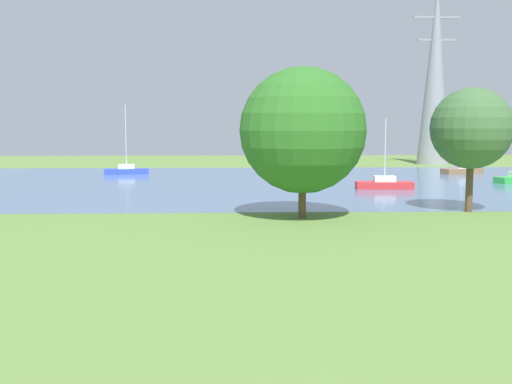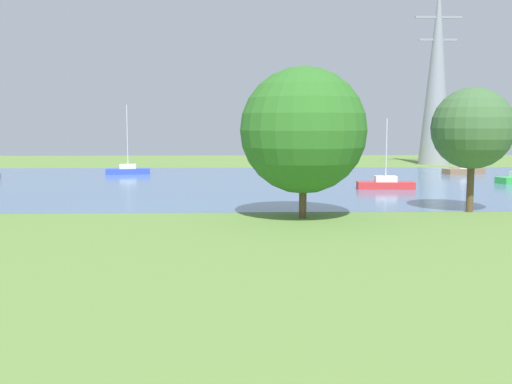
% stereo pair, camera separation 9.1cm
% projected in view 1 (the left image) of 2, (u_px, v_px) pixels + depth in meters
% --- Properties ---
extents(ground_plane, '(160.00, 160.00, 0.00)m').
position_uv_depth(ground_plane, '(262.00, 236.00, 29.99)').
color(ground_plane, olive).
extents(water_surface, '(140.00, 40.00, 0.02)m').
position_uv_depth(water_surface, '(249.00, 182.00, 57.81)').
color(water_surface, slate).
rests_on(water_surface, ground).
extents(sailboat_red, '(4.88, 1.78, 5.96)m').
position_uv_depth(sailboat_red, '(384.00, 184.00, 51.96)').
color(sailboat_red, red).
rests_on(sailboat_red, water_surface).
extents(sailboat_blue, '(4.96, 2.14, 7.62)m').
position_uv_depth(sailboat_blue, '(127.00, 170.00, 67.45)').
color(sailboat_blue, blue).
rests_on(sailboat_blue, water_surface).
extents(sailboat_brown, '(5.03, 2.98, 5.82)m').
position_uv_depth(sailboat_brown, '(462.00, 170.00, 67.99)').
color(sailboat_brown, brown).
rests_on(sailboat_brown, water_surface).
extents(tree_west_near, '(7.33, 7.33, 8.79)m').
position_uv_depth(tree_west_near, '(303.00, 130.00, 35.23)').
color(tree_west_near, brown).
rests_on(tree_west_near, ground).
extents(tree_east_far, '(5.05, 5.05, 7.75)m').
position_uv_depth(tree_east_far, '(472.00, 129.00, 37.77)').
color(tree_east_far, brown).
rests_on(tree_east_far, ground).
extents(electricity_pylon, '(6.40, 4.40, 24.96)m').
position_uv_depth(electricity_pylon, '(435.00, 73.00, 83.48)').
color(electricity_pylon, gray).
rests_on(electricity_pylon, ground).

